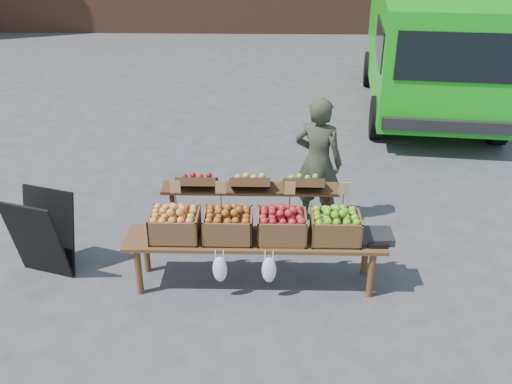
# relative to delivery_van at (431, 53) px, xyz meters

# --- Properties ---
(ground) EXTENTS (80.00, 80.00, 0.00)m
(ground) POSITION_rel_delivery_van_xyz_m (-2.36, -6.03, -1.13)
(ground) COLOR #414143
(delivery_van) EXTENTS (2.86, 5.26, 2.26)m
(delivery_van) POSITION_rel_delivery_van_xyz_m (0.00, 0.00, 0.00)
(delivery_van) COLOR #13A914
(delivery_van) RESTS_ON ground
(vendor) EXTENTS (0.71, 0.59, 1.66)m
(vendor) POSITION_rel_delivery_van_xyz_m (-2.42, -4.37, -0.30)
(vendor) COLOR #313526
(vendor) RESTS_ON ground
(chalkboard_sign) EXTENTS (0.71, 0.52, 0.96)m
(chalkboard_sign) POSITION_rel_delivery_van_xyz_m (-5.46, -5.57, -0.65)
(chalkboard_sign) COLOR black
(chalkboard_sign) RESTS_ON ground
(back_table) EXTENTS (2.10, 0.44, 1.04)m
(back_table) POSITION_rel_delivery_van_xyz_m (-3.23, -5.00, -0.61)
(back_table) COLOR #3E2715
(back_table) RESTS_ON ground
(display_bench) EXTENTS (2.70, 0.56, 0.57)m
(display_bench) POSITION_rel_delivery_van_xyz_m (-3.16, -5.72, -0.84)
(display_bench) COLOR #52341B
(display_bench) RESTS_ON ground
(crate_golden_apples) EXTENTS (0.50, 0.40, 0.28)m
(crate_golden_apples) POSITION_rel_delivery_van_xyz_m (-3.99, -5.72, -0.42)
(crate_golden_apples) COLOR #A78C1D
(crate_golden_apples) RESTS_ON display_bench
(crate_russet_pears) EXTENTS (0.50, 0.40, 0.28)m
(crate_russet_pears) POSITION_rel_delivery_van_xyz_m (-3.44, -5.72, -0.42)
(crate_russet_pears) COLOR #8D360B
(crate_russet_pears) RESTS_ON display_bench
(crate_red_apples) EXTENTS (0.50, 0.40, 0.28)m
(crate_red_apples) POSITION_rel_delivery_van_xyz_m (-2.89, -5.72, -0.42)
(crate_red_apples) COLOR maroon
(crate_red_apples) RESTS_ON display_bench
(crate_green_apples) EXTENTS (0.50, 0.40, 0.28)m
(crate_green_apples) POSITION_rel_delivery_van_xyz_m (-2.34, -5.72, -0.42)
(crate_green_apples) COLOR #457712
(crate_green_apples) RESTS_ON display_bench
(weighing_scale) EXTENTS (0.34, 0.30, 0.08)m
(weighing_scale) POSITION_rel_delivery_van_xyz_m (-1.91, -5.72, -0.52)
(weighing_scale) COLOR black
(weighing_scale) RESTS_ON display_bench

